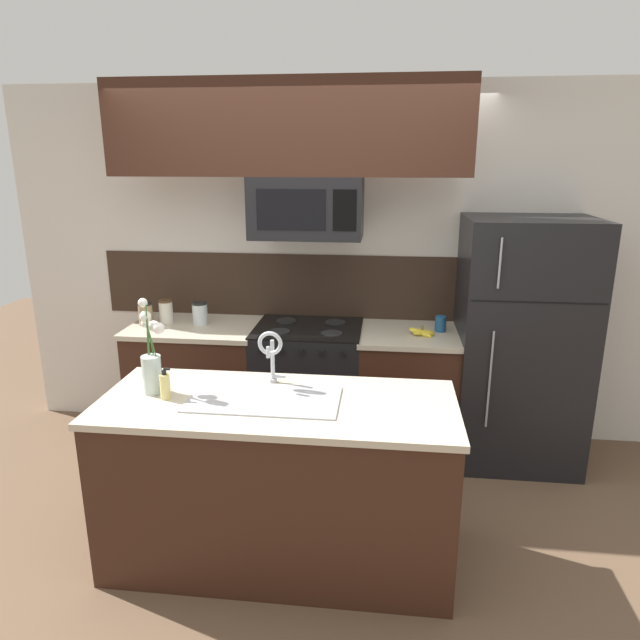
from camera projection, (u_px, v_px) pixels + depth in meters
ground_plane at (289, 515)px, 3.45m from camera, size 10.00×10.00×0.00m
rear_partition at (354, 266)px, 4.28m from camera, size 5.20×0.10×2.60m
splash_band at (314, 286)px, 4.30m from camera, size 3.24×0.01×0.48m
back_counter_left at (199, 383)px, 4.27m from camera, size 0.94×0.65×0.91m
back_counter_right at (407, 392)px, 4.10m from camera, size 0.70×0.65×0.91m
stove_range at (308, 387)px, 4.18m from camera, size 0.76×0.64×0.93m
microwave at (307, 207)px, 3.80m from camera, size 0.74×0.40×0.40m
upper_cabinet_band at (288, 128)px, 3.65m from camera, size 2.34×0.34×0.60m
refrigerator at (520, 343)px, 3.93m from camera, size 0.84×0.74×1.71m
storage_jar_tall at (146, 314)px, 4.13m from camera, size 0.10×0.10×0.17m
storage_jar_medium at (166, 311)px, 4.19m from camera, size 0.10×0.10×0.17m
storage_jar_short at (200, 313)px, 4.15m from camera, size 0.11×0.11×0.17m
banana_bunch at (422, 332)px, 3.90m from camera, size 0.19×0.12×0.08m
coffee_tin at (440, 324)px, 3.99m from camera, size 0.08×0.08×0.11m
island_counter at (279, 480)px, 2.99m from camera, size 1.80×0.75×0.91m
kitchen_sink at (264, 412)px, 2.89m from camera, size 0.76×0.39×0.16m
sink_faucet at (271, 350)px, 3.00m from camera, size 0.14×0.14×0.31m
dish_soap_bottle at (165, 386)px, 2.87m from camera, size 0.06×0.05×0.16m
flower_vase at (152, 363)px, 2.92m from camera, size 0.15×0.14×0.50m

